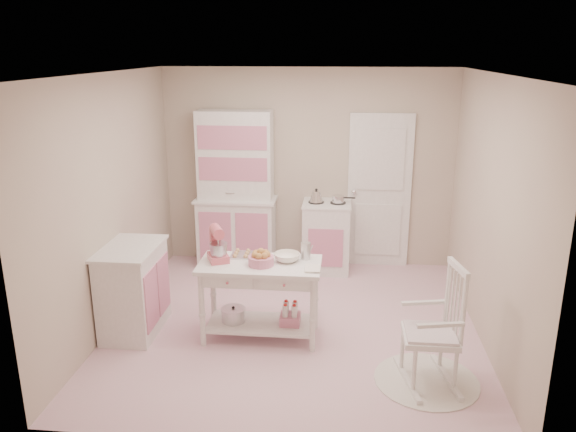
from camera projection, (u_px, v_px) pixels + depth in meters
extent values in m
plane|color=pink|center=(294.00, 325.00, 5.97)|extent=(3.80, 3.80, 0.00)
cube|color=white|center=(295.00, 73.00, 5.22)|extent=(3.80, 3.80, 0.04)
cube|color=beige|center=(307.00, 168.00, 7.40)|extent=(3.80, 0.04, 2.60)
cube|color=beige|center=(270.00, 284.00, 3.78)|extent=(3.80, 0.04, 2.60)
cube|color=beige|center=(111.00, 203.00, 5.77)|extent=(0.04, 3.80, 2.60)
cube|color=beige|center=(491.00, 213.00, 5.41)|extent=(0.04, 3.80, 2.60)
cube|color=white|center=(379.00, 191.00, 7.36)|extent=(0.82, 0.05, 2.04)
cube|color=white|center=(236.00, 190.00, 7.34)|extent=(1.06, 0.50, 2.08)
cube|color=white|center=(326.00, 236.00, 7.34)|extent=(0.62, 0.57, 0.92)
cube|color=white|center=(133.00, 289.00, 5.73)|extent=(0.54, 0.84, 0.92)
cylinder|color=white|center=(426.00, 380.00, 4.96)|extent=(0.92, 0.92, 0.01)
cube|color=white|center=(431.00, 325.00, 4.80)|extent=(0.62, 0.80, 1.10)
cube|color=white|center=(260.00, 300.00, 5.62)|extent=(1.20, 0.60, 0.80)
cube|color=#D85B6C|center=(218.00, 245.00, 5.52)|extent=(0.30, 0.34, 0.34)
cube|color=silver|center=(248.00, 255.00, 5.69)|extent=(0.34, 0.24, 0.02)
cylinder|color=pink|center=(261.00, 261.00, 5.45)|extent=(0.25, 0.25, 0.09)
imported|color=white|center=(287.00, 257.00, 5.55)|extent=(0.26, 0.26, 0.08)
cylinder|color=silver|center=(306.00, 251.00, 5.59)|extent=(0.10, 0.10, 0.17)
imported|color=white|center=(305.00, 268.00, 5.35)|extent=(0.16, 0.21, 0.02)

